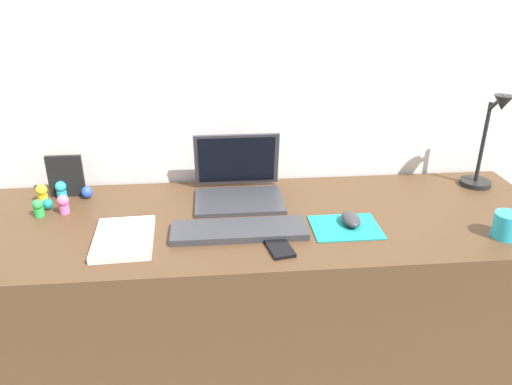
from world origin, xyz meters
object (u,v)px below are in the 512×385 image
Objects in this scene: laptop at (238,182)px; toy_figurine_yellow at (42,193)px; toy_figurine_pink at (63,204)px; cell_phone at (278,246)px; toy_figurine_blue at (87,192)px; desk_lamp at (487,144)px; notebook_pad at (124,238)px; coffee_mug at (507,225)px; toy_figurine_teal at (48,204)px; mouse at (351,219)px; picture_frame at (66,176)px; keyboard at (239,230)px; toy_figurine_green at (38,208)px; toy_figurine_cyan at (61,189)px.

laptop is 0.67m from toy_figurine_yellow.
cell_phone is at bearing -23.10° from toy_figurine_pink.
desk_lamp is at bearing -1.89° from toy_figurine_blue.
toy_figurine_blue is at bearing 115.61° from notebook_pad.
coffee_mug reaches higher than toy_figurine_teal.
picture_frame is at bearing 161.66° from mouse.
desk_lamp is 5.59× the size of toy_figurine_pink.
toy_figurine_blue is at bearing 161.69° from mouse.
toy_figurine_yellow is at bearing 165.10° from mouse.
keyboard is 0.34m from notebook_pad.
toy_figurine_green is (-0.05, -0.15, -0.05)m from picture_frame.
toy_figurine_teal is (-1.41, 0.32, -0.02)m from coffee_mug.
toy_figurine_pink reaches higher than toy_figurine_green.
toy_figurine_cyan is at bearing -148.01° from picture_frame.
toy_figurine_blue reaches higher than cell_phone.
toy_figurine_blue is 0.13m from toy_figurine_pink.
toy_figurine_cyan reaches higher than notebook_pad.
cell_phone is at bearing -75.63° from laptop.
picture_frame is (-1.48, 0.07, -0.09)m from desk_lamp.
cell_phone is 0.74m from toy_figurine_blue.
toy_figurine_yellow is (-0.03, 0.06, 0.01)m from toy_figurine_teal.
toy_figurine_pink is (-0.22, 0.21, 0.02)m from notebook_pad.
laptop is at bearing 8.34° from toy_figurine_green.
picture_frame is at bearing 174.30° from laptop.
coffee_mug is at bearing -10.66° from toy_figurine_green.
toy_figurine_pink is at bearing 134.40° from notebook_pad.
toy_figurine_green is (-0.04, -0.14, -0.00)m from toy_figurine_cyan.
mouse is 1.00m from toy_figurine_green.
desk_lamp is 1.54m from toy_figurine_green.
keyboard is 5.13× the size of coffee_mug.
picture_frame is at bearing 122.41° from notebook_pad.
toy_figurine_blue is at bearing 176.08° from laptop.
cell_phone is at bearing -155.75° from desk_lamp.
toy_figurine_teal is at bearing -144.33° from toy_figurine_blue.
coffee_mug reaches higher than cell_phone.
laptop is at bearing -4.39° from toy_figurine_cyan.
mouse is at bearing 14.57° from cell_phone.
toy_figurine_pink is (-1.46, -0.07, -0.13)m from desk_lamp.
toy_figurine_yellow is (-0.02, 0.11, 0.00)m from toy_figurine_green.
picture_frame reaches higher than toy_figurine_blue.
picture_frame reaches higher than keyboard.
toy_figurine_cyan reaches higher than mouse.
picture_frame is 2.56× the size of toy_figurine_green.
toy_figurine_pink is (-0.57, -0.08, -0.02)m from laptop.
toy_figurine_yellow reaches higher than cell_phone.
notebook_pad is at bearing -167.42° from desk_lamp.
notebook_pad is 3.97× the size of toy_figurine_cyan.
notebook_pad is at bearing -61.76° from toy_figurine_blue.
mouse is at bearing -11.92° from toy_figurine_teal.
desk_lamp is 2.38× the size of picture_frame.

